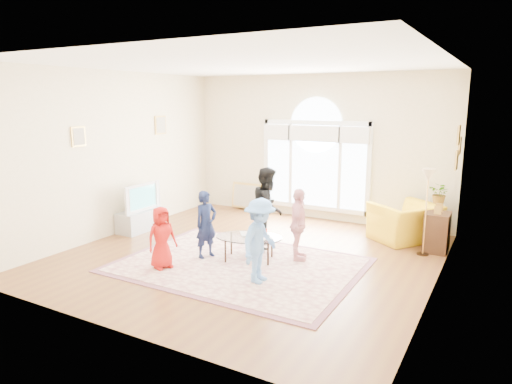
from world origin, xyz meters
The scene contains 18 objects.
ground centered at (0.00, 0.00, 0.00)m, with size 6.00×6.00×0.00m, color brown.
room_shell centered at (0.01, 2.83, 1.57)m, with size 6.00×6.00×6.00m.
area_rug centered at (0.09, -0.48, 0.01)m, with size 3.60×2.60×0.02m, color beige.
rug_border centered at (0.09, -0.48, 0.01)m, with size 3.80×2.80×0.01m, color #7B4A58.
tv_console centered at (-2.75, 0.30, 0.21)m, with size 0.45×1.00×0.42m, color #9C9FA4.
television centered at (-2.74, 0.30, 0.70)m, with size 0.16×0.98×0.56m.
coffee_table centered at (0.13, -0.20, 0.40)m, with size 1.28×1.03×0.54m.
armchair centered at (2.16, 2.20, 0.36)m, with size 1.11×0.97×0.72m, color yellow.
side_cabinet centered at (2.78, 1.84, 0.35)m, with size 0.40×0.50×0.70m, color black.
floor_lamp centered at (2.62, 1.54, 1.28)m, with size 0.27×0.27×1.51m.
plant_pedestal centered at (2.70, 2.54, 0.35)m, with size 0.20×0.20×0.70m, color white.
potted_plant centered at (2.70, 2.54, 0.91)m, with size 0.38×0.33×0.42m, color #33722D.
leaning_picture centered at (-1.73, 2.90, 0.00)m, with size 0.80×0.05×0.62m, color tan.
child_red centered at (-0.89, -1.19, 0.52)m, with size 0.49×0.32×0.99m, color #B61713.
child_navy centered at (-0.57, -0.43, 0.59)m, with size 0.42×0.27×1.14m, color #121A3A.
child_black centered at (0.07, 0.57, 0.75)m, with size 0.71×0.55×1.46m, color black.
child_pink centered at (0.83, 0.21, 0.62)m, with size 0.71×0.29×1.20m, color #F6A7AD.
child_blue centered at (0.74, -0.94, 0.64)m, with size 0.81×0.46×1.25m, color #639AEE.
Camera 1 is at (3.77, -6.48, 2.65)m, focal length 32.00 mm.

